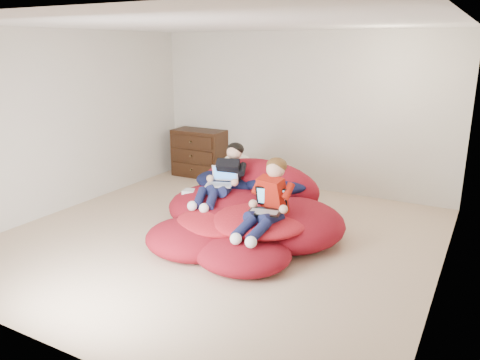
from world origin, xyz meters
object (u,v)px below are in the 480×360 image
(laptop_black, at_px, (268,205))
(laptop_white, at_px, (222,180))
(dresser, at_px, (199,153))
(younger_boy, at_px, (268,198))
(older_boy, at_px, (225,174))
(beanbag_pile, at_px, (246,213))

(laptop_black, bearing_deg, laptop_white, 151.91)
(dresser, distance_m, laptop_white, 2.50)
(younger_boy, bearing_deg, dresser, 136.62)
(younger_boy, xyz_separation_m, laptop_black, (0.00, -0.00, -0.08))
(older_boy, distance_m, younger_boy, 1.03)
(younger_boy, bearing_deg, laptop_white, 152.14)
(younger_boy, bearing_deg, older_boy, 148.57)
(older_boy, bearing_deg, beanbag_pile, -18.72)
(dresser, bearing_deg, younger_boy, -43.38)
(laptop_white, distance_m, laptop_black, 1.00)
(dresser, relative_size, laptop_black, 2.34)
(older_boy, bearing_deg, laptop_white, -90.00)
(laptop_white, bearing_deg, dresser, 130.49)
(beanbag_pile, bearing_deg, younger_boy, -39.33)
(older_boy, relative_size, laptop_black, 2.68)
(beanbag_pile, relative_size, younger_boy, 2.50)
(dresser, bearing_deg, laptop_white, -49.51)
(laptop_white, relative_size, laptop_black, 1.04)
(older_boy, bearing_deg, dresser, 131.60)
(older_boy, xyz_separation_m, laptop_white, (0.00, -0.07, -0.05))
(beanbag_pile, distance_m, laptop_white, 0.53)
(older_boy, bearing_deg, laptop_black, -31.65)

